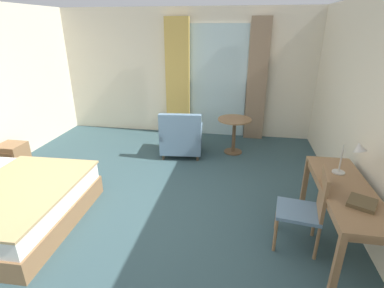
{
  "coord_description": "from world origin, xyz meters",
  "views": [
    {
      "loc": [
        1.31,
        -3.19,
        2.36
      ],
      "look_at": [
        0.7,
        0.26,
        0.94
      ],
      "focal_mm": 27.43,
      "sensor_mm": 36.0,
      "label": 1
    }
  ],
  "objects_px": {
    "nightstand": "(13,157)",
    "desk_lamp": "(355,152)",
    "round_cafe_table": "(234,128)",
    "writing_desk": "(345,195)",
    "closed_book": "(362,203)",
    "desk_chair": "(308,206)",
    "armchair_by_window": "(182,138)"
  },
  "relations": [
    {
      "from": "nightstand",
      "to": "armchair_by_window",
      "type": "bearing_deg",
      "value": 22.71
    },
    {
      "from": "desk_chair",
      "to": "round_cafe_table",
      "type": "xyz_separation_m",
      "value": [
        -0.91,
        2.56,
        -0.01
      ]
    },
    {
      "from": "writing_desk",
      "to": "desk_chair",
      "type": "bearing_deg",
      "value": -174.72
    },
    {
      "from": "nightstand",
      "to": "desk_chair",
      "type": "xyz_separation_m",
      "value": [
        4.64,
        -1.11,
        0.28
      ]
    },
    {
      "from": "writing_desk",
      "to": "armchair_by_window",
      "type": "relative_size",
      "value": 1.76
    },
    {
      "from": "desk_lamp",
      "to": "armchair_by_window",
      "type": "height_order",
      "value": "desk_lamp"
    },
    {
      "from": "nightstand",
      "to": "closed_book",
      "type": "bearing_deg",
      "value": -15.5
    },
    {
      "from": "nightstand",
      "to": "writing_desk",
      "type": "distance_m",
      "value": 5.13
    },
    {
      "from": "desk_lamp",
      "to": "round_cafe_table",
      "type": "height_order",
      "value": "desk_lamp"
    },
    {
      "from": "writing_desk",
      "to": "desk_chair",
      "type": "xyz_separation_m",
      "value": [
        -0.36,
        -0.03,
        -0.16
      ]
    },
    {
      "from": "round_cafe_table",
      "to": "desk_lamp",
      "type": "bearing_deg",
      "value": -58.98
    },
    {
      "from": "closed_book",
      "to": "armchair_by_window",
      "type": "height_order",
      "value": "armchair_by_window"
    },
    {
      "from": "nightstand",
      "to": "desk_chair",
      "type": "bearing_deg",
      "value": -13.52
    },
    {
      "from": "writing_desk",
      "to": "desk_lamp",
      "type": "bearing_deg",
      "value": 67.94
    },
    {
      "from": "armchair_by_window",
      "to": "desk_chair",
      "type": "bearing_deg",
      "value": -50.06
    },
    {
      "from": "nightstand",
      "to": "armchair_by_window",
      "type": "height_order",
      "value": "armchair_by_window"
    },
    {
      "from": "nightstand",
      "to": "writing_desk",
      "type": "xyz_separation_m",
      "value": [
        5.0,
        -1.08,
        0.43
      ]
    },
    {
      "from": "nightstand",
      "to": "round_cafe_table",
      "type": "distance_m",
      "value": 4.01
    },
    {
      "from": "desk_chair",
      "to": "round_cafe_table",
      "type": "height_order",
      "value": "desk_chair"
    },
    {
      "from": "writing_desk",
      "to": "closed_book",
      "type": "height_order",
      "value": "closed_book"
    },
    {
      "from": "desk_chair",
      "to": "desk_lamp",
      "type": "distance_m",
      "value": 0.79
    },
    {
      "from": "writing_desk",
      "to": "desk_lamp",
      "type": "height_order",
      "value": "desk_lamp"
    },
    {
      "from": "armchair_by_window",
      "to": "round_cafe_table",
      "type": "bearing_deg",
      "value": 16.97
    },
    {
      "from": "nightstand",
      "to": "desk_lamp",
      "type": "distance_m",
      "value": 5.23
    },
    {
      "from": "desk_chair",
      "to": "closed_book",
      "type": "xyz_separation_m",
      "value": [
        0.4,
        -0.28,
        0.27
      ]
    },
    {
      "from": "nightstand",
      "to": "round_cafe_table",
      "type": "relative_size",
      "value": 0.7
    },
    {
      "from": "closed_book",
      "to": "round_cafe_table",
      "type": "relative_size",
      "value": 0.36
    },
    {
      "from": "desk_lamp",
      "to": "closed_book",
      "type": "xyz_separation_m",
      "value": [
        -0.06,
        -0.57,
        -0.29
      ]
    },
    {
      "from": "desk_lamp",
      "to": "closed_book",
      "type": "height_order",
      "value": "desk_lamp"
    },
    {
      "from": "round_cafe_table",
      "to": "desk_chair",
      "type": "bearing_deg",
      "value": -70.53
    },
    {
      "from": "writing_desk",
      "to": "armchair_by_window",
      "type": "xyz_separation_m",
      "value": [
        -2.25,
        2.23,
        -0.33
      ]
    },
    {
      "from": "round_cafe_table",
      "to": "armchair_by_window",
      "type": "bearing_deg",
      "value": -163.03
    }
  ]
}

